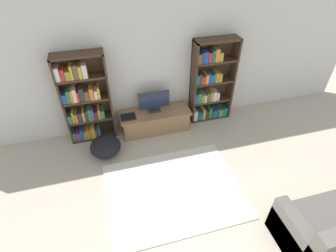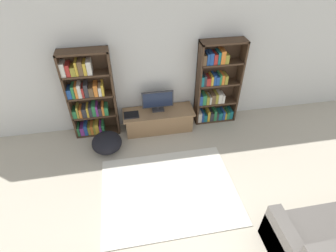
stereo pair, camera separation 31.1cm
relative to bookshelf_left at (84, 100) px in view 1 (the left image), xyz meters
The scene contains 8 objects.
wall_back 1.44m from the bookshelf_left, ahead, with size 8.80×0.06×2.60m.
bookshelf_left is the anchor object (origin of this frame).
bookshelf_right 2.50m from the bookshelf_left, ahead, with size 0.87×0.30×1.77m.
tv_stand 1.45m from the bookshelf_left, ahead, with size 1.43×0.51×0.43m.
television 1.31m from the bookshelf_left, ahead, with size 0.63×0.16×0.43m.
laptop 0.87m from the bookshelf_left, 13.12° to the right, with size 0.30×0.23×0.03m.
area_rug 2.30m from the bookshelf_left, 55.46° to the right, with size 2.17×1.68×0.02m.
beanbag_ottoman 0.94m from the bookshelf_left, 69.19° to the right, with size 0.56×0.56×0.36m, color black.
Camera 1 is at (-0.94, -0.27, 3.54)m, focal length 28.00 mm.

